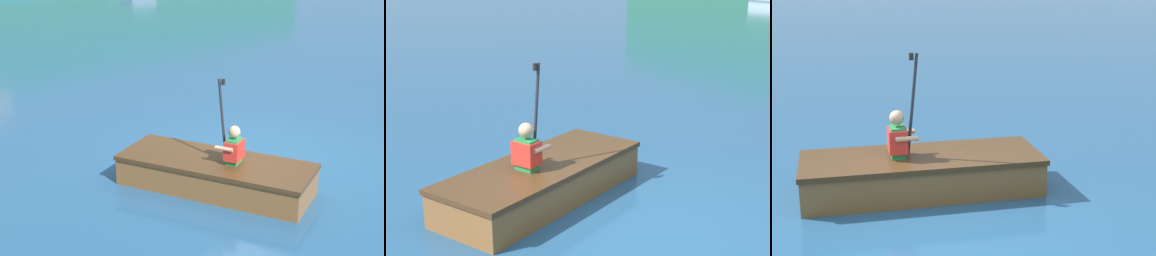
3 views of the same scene
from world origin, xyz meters
TOP-DOWN VIEW (x-y plane):
  - ground_plane at (0.00, 0.00)m, footprint 300.00×300.00m
  - rowboat_foreground at (-1.31, -0.31)m, footprint 1.98×2.96m
  - person_paddler at (-1.20, -0.59)m, footprint 0.43×0.42m

SIDE VIEW (x-z plane):
  - ground_plane at x=0.00m, z-range 0.00..0.00m
  - rowboat_foreground at x=-1.31m, z-range 0.03..0.48m
  - person_paddler at x=-1.20m, z-range 0.10..1.30m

